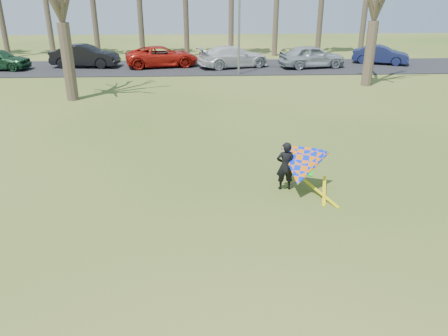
{
  "coord_description": "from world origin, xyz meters",
  "views": [
    {
      "loc": [
        -0.55,
        -9.8,
        6.09
      ],
      "look_at": [
        0.0,
        2.0,
        1.1
      ],
      "focal_mm": 35.0,
      "sensor_mm": 36.0,
      "label": 1
    }
  ],
  "objects_px": {
    "car_2": "(162,56)",
    "kite_flyer": "(300,167)",
    "car_3": "(234,57)",
    "car_4": "(312,56)",
    "car_5": "(381,55)",
    "streetlight": "(242,10)",
    "car_1": "(85,56)"
  },
  "relations": [
    {
      "from": "car_3",
      "to": "kite_flyer",
      "type": "relative_size",
      "value": 2.33
    },
    {
      "from": "car_1",
      "to": "car_3",
      "type": "relative_size",
      "value": 0.93
    },
    {
      "from": "kite_flyer",
      "to": "streetlight",
      "type": "bearing_deg",
      "value": 90.67
    },
    {
      "from": "car_5",
      "to": "car_4",
      "type": "bearing_deg",
      "value": 127.84
    },
    {
      "from": "kite_flyer",
      "to": "car_2",
      "type": "bearing_deg",
      "value": 105.11
    },
    {
      "from": "car_4",
      "to": "car_5",
      "type": "xyz_separation_m",
      "value": [
        6.01,
        1.45,
        -0.14
      ]
    },
    {
      "from": "car_3",
      "to": "streetlight",
      "type": "bearing_deg",
      "value": 168.87
    },
    {
      "from": "car_5",
      "to": "kite_flyer",
      "type": "distance_m",
      "value": 25.96
    },
    {
      "from": "car_1",
      "to": "car_5",
      "type": "height_order",
      "value": "car_1"
    },
    {
      "from": "car_1",
      "to": "streetlight",
      "type": "bearing_deg",
      "value": -100.18
    },
    {
      "from": "kite_flyer",
      "to": "car_1",
      "type": "bearing_deg",
      "value": 117.99
    },
    {
      "from": "streetlight",
      "to": "car_5",
      "type": "relative_size",
      "value": 1.82
    },
    {
      "from": "car_5",
      "to": "car_1",
      "type": "bearing_deg",
      "value": 115.26
    },
    {
      "from": "streetlight",
      "to": "kite_flyer",
      "type": "distance_m",
      "value": 19.77
    },
    {
      "from": "kite_flyer",
      "to": "car_3",
      "type": "bearing_deg",
      "value": 91.46
    },
    {
      "from": "car_2",
      "to": "streetlight",
      "type": "bearing_deg",
      "value": -131.72
    },
    {
      "from": "streetlight",
      "to": "car_2",
      "type": "relative_size",
      "value": 1.41
    },
    {
      "from": "car_2",
      "to": "car_3",
      "type": "distance_m",
      "value": 5.62
    },
    {
      "from": "car_2",
      "to": "car_4",
      "type": "distance_m",
      "value": 11.69
    },
    {
      "from": "streetlight",
      "to": "car_1",
      "type": "height_order",
      "value": "streetlight"
    },
    {
      "from": "streetlight",
      "to": "car_5",
      "type": "height_order",
      "value": "streetlight"
    },
    {
      "from": "car_2",
      "to": "kite_flyer",
      "type": "relative_size",
      "value": 2.37
    },
    {
      "from": "car_2",
      "to": "car_1",
      "type": "bearing_deg",
      "value": 77.2
    },
    {
      "from": "car_1",
      "to": "car_4",
      "type": "distance_m",
      "value": 17.68
    },
    {
      "from": "car_2",
      "to": "car_5",
      "type": "height_order",
      "value": "car_2"
    },
    {
      "from": "car_2",
      "to": "car_5",
      "type": "bearing_deg",
      "value": -100.61
    },
    {
      "from": "car_4",
      "to": "kite_flyer",
      "type": "height_order",
      "value": "kite_flyer"
    },
    {
      "from": "car_4",
      "to": "car_1",
      "type": "bearing_deg",
      "value": 76.22
    },
    {
      "from": "streetlight",
      "to": "car_4",
      "type": "xyz_separation_m",
      "value": [
        5.72,
        2.39,
        -3.55
      ]
    },
    {
      "from": "car_1",
      "to": "car_5",
      "type": "bearing_deg",
      "value": -83.13
    },
    {
      "from": "streetlight",
      "to": "car_3",
      "type": "bearing_deg",
      "value": 96.87
    },
    {
      "from": "streetlight",
      "to": "kite_flyer",
      "type": "relative_size",
      "value": 3.35
    }
  ]
}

